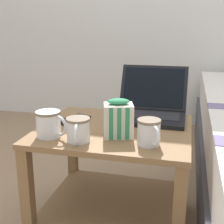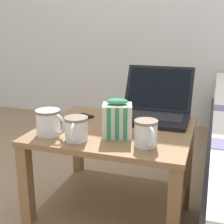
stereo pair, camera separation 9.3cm
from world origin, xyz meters
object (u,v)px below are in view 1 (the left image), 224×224
mug_mid_center (149,131)px  cell_phone (73,119)px  laptop (150,107)px  mug_front_right (78,129)px  snack_bag (118,119)px  mug_front_left (49,123)px

mug_mid_center → cell_phone: (-0.37, 0.21, -0.05)m
laptop → mug_mid_center: laptop is taller
mug_front_right → snack_bag: size_ratio=0.84×
snack_bag → laptop: bearing=73.4°
mug_front_right → mug_front_left: bearing=170.2°
mug_front_left → mug_mid_center: mug_front_left is taller
mug_front_left → laptop: bearing=46.0°
mug_mid_center → snack_bag: (-0.13, 0.06, 0.02)m
laptop → mug_mid_center: bearing=-83.3°
snack_bag → cell_phone: size_ratio=0.86×
laptop → mug_mid_center: (0.04, -0.35, 0.01)m
mug_front_right → mug_mid_center: 0.26m
mug_front_left → cell_phone: mug_front_left is taller
laptop → snack_bag: laptop is taller
laptop → mug_mid_center: size_ratio=2.89×
laptop → mug_mid_center: 0.35m
mug_mid_center → mug_front_right: bearing=-173.7°
mug_front_right → mug_mid_center: (0.26, 0.03, 0.00)m
mug_front_left → mug_front_right: size_ratio=1.08×
snack_bag → mug_mid_center: bearing=-25.3°
laptop → cell_phone: bearing=-157.0°
mug_mid_center → cell_phone: mug_mid_center is taller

